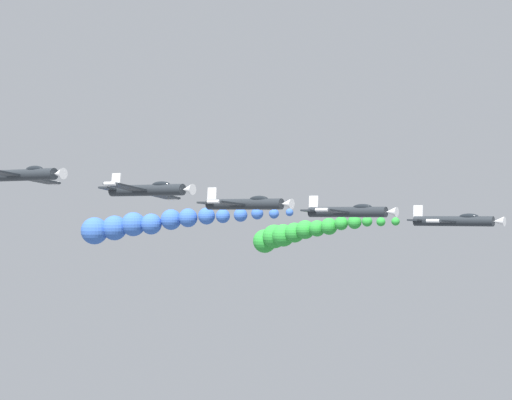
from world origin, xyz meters
TOP-DOWN VIEW (x-y plane):
  - airplane_lead at (-17.82, 14.08)m, footprint 9.57×10.35m
  - smoke_trail_lead at (-20.09, -8.24)m, footprint 5.62×22.20m
  - airplane_left_inner at (-8.18, 6.19)m, footprint 9.56×10.35m
  - smoke_trail_left_inner at (-3.60, -18.17)m, footprint 9.19×24.61m
  - airplane_right_inner at (0.69, -0.82)m, footprint 9.56×10.35m
  - airplane_left_outer at (9.38, -6.26)m, footprint 9.52×10.35m
  - airplane_right_outer at (17.60, -14.67)m, footprint 9.54×10.35m

SIDE VIEW (x-z plane):
  - smoke_trail_lead at x=-20.09m, z-range 67.27..72.20m
  - smoke_trail_left_inner at x=-3.60m, z-range 68.90..73.22m
  - airplane_lead at x=-17.82m, z-range 70.33..72.67m
  - airplane_left_inner at x=-8.18m, z-range 71.30..73.69m
  - airplane_right_inner at x=0.69m, z-range 72.09..74.47m
  - airplane_left_outer at x=9.38m, z-range 73.24..75.92m
  - airplane_right_outer at x=17.60m, z-range 74.66..77.27m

